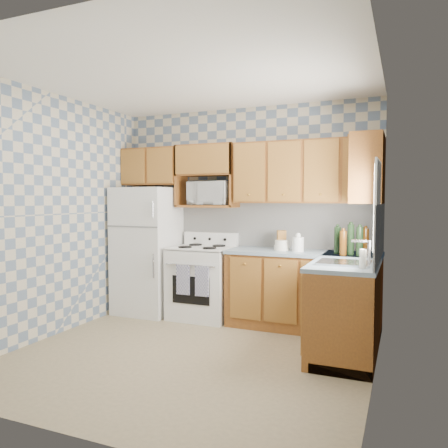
{
  "coord_description": "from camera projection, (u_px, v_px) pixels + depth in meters",
  "views": [
    {
      "loc": [
        1.92,
        -3.74,
        1.53
      ],
      "look_at": [
        0.05,
        0.75,
        1.25
      ],
      "focal_mm": 35.0,
      "sensor_mm": 36.0,
      "label": 1
    }
  ],
  "objects": [
    {
      "name": "floor",
      "position": [
        190.0,
        355.0,
        4.27
      ],
      "size": [
        3.4,
        3.4,
        0.0
      ],
      "primitive_type": "plane",
      "color": "#786A50",
      "rests_on": "ground"
    },
    {
      "name": "back_wall",
      "position": [
        245.0,
        213.0,
        5.67
      ],
      "size": [
        3.4,
        0.02,
        2.7
      ],
      "primitive_type": "cube",
      "color": "slate",
      "rests_on": "ground"
    },
    {
      "name": "right_wall",
      "position": [
        376.0,
        221.0,
        3.55
      ],
      "size": [
        0.02,
        3.2,
        2.7
      ],
      "primitive_type": "cube",
      "color": "slate",
      "rests_on": "ground"
    },
    {
      "name": "backsplash_back",
      "position": [
        275.0,
        225.0,
        5.52
      ],
      "size": [
        2.6,
        0.02,
        0.56
      ],
      "primitive_type": "cube",
      "color": "silver",
      "rests_on": "back_wall"
    },
    {
      "name": "backsplash_right",
      "position": [
        380.0,
        232.0,
        4.3
      ],
      "size": [
        0.02,
        1.6,
        0.56
      ],
      "primitive_type": "cube",
      "color": "silver",
      "rests_on": "right_wall"
    },
    {
      "name": "refrigerator",
      "position": [
        147.0,
        250.0,
        5.87
      ],
      "size": [
        0.75,
        0.7,
        1.68
      ],
      "primitive_type": "cube",
      "color": "white",
      "rests_on": "floor"
    },
    {
      "name": "stove_body",
      "position": [
        202.0,
        283.0,
        5.6
      ],
      "size": [
        0.76,
        0.65,
        0.9
      ],
      "primitive_type": "cube",
      "color": "white",
      "rests_on": "floor"
    },
    {
      "name": "cooktop",
      "position": [
        202.0,
        248.0,
        5.58
      ],
      "size": [
        0.76,
        0.65,
        0.02
      ],
      "primitive_type": "cube",
      "color": "silver",
      "rests_on": "stove_body"
    },
    {
      "name": "backguard",
      "position": [
        211.0,
        239.0,
        5.82
      ],
      "size": [
        0.76,
        0.08,
        0.17
      ],
      "primitive_type": "cube",
      "color": "white",
      "rests_on": "cooktop"
    },
    {
      "name": "dish_towel_left",
      "position": [
        183.0,
        280.0,
        5.32
      ],
      "size": [
        0.17,
        0.02,
        0.37
      ],
      "primitive_type": "cube",
      "color": "navy",
      "rests_on": "stove_body"
    },
    {
      "name": "dish_towel_right",
      "position": [
        202.0,
        281.0,
        5.22
      ],
      "size": [
        0.17,
        0.02,
        0.37
      ],
      "primitive_type": "cube",
      "color": "navy",
      "rests_on": "stove_body"
    },
    {
      "name": "base_cabinets_back",
      "position": [
        303.0,
        292.0,
        5.13
      ],
      "size": [
        1.75,
        0.6,
        0.88
      ],
      "primitive_type": "cube",
      "color": "brown",
      "rests_on": "floor"
    },
    {
      "name": "base_cabinets_right",
      "position": [
        348.0,
        306.0,
        4.45
      ],
      "size": [
        0.6,
        1.6,
        0.88
      ],
      "primitive_type": "cube",
      "color": "brown",
      "rests_on": "floor"
    },
    {
      "name": "countertop_back",
      "position": [
        303.0,
        253.0,
        5.1
      ],
      "size": [
        1.77,
        0.63,
        0.04
      ],
      "primitive_type": "cube",
      "color": "gray",
      "rests_on": "base_cabinets_back"
    },
    {
      "name": "countertop_right",
      "position": [
        348.0,
        261.0,
        4.42
      ],
      "size": [
        0.63,
        1.6,
        0.04
      ],
      "primitive_type": "cube",
      "color": "gray",
      "rests_on": "base_cabinets_right"
    },
    {
      "name": "upper_cabinets_back",
      "position": [
        306.0,
        172.0,
        5.17
      ],
      "size": [
        1.75,
        0.33,
        0.74
      ],
      "primitive_type": "cube",
      "color": "brown",
      "rests_on": "back_wall"
    },
    {
      "name": "upper_cabinets_fridge",
      "position": [
        153.0,
        167.0,
        5.98
      ],
      "size": [
        0.82,
        0.33,
        0.5
      ],
      "primitive_type": "cube",
      "color": "brown",
      "rests_on": "back_wall"
    },
    {
      "name": "upper_cabinets_right",
      "position": [
        368.0,
        169.0,
        4.73
      ],
      "size": [
        0.33,
        0.7,
        0.74
      ],
      "primitive_type": "cube",
      "color": "brown",
      "rests_on": "right_wall"
    },
    {
      "name": "microwave_shelf",
      "position": [
        207.0,
        206.0,
        5.69
      ],
      "size": [
        0.8,
        0.33,
        0.03
      ],
      "primitive_type": "cube",
      "color": "brown",
      "rests_on": "back_wall"
    },
    {
      "name": "microwave",
      "position": [
        211.0,
        193.0,
        5.69
      ],
      "size": [
        0.57,
        0.39,
        0.31
      ],
      "primitive_type": "imported",
      "rotation": [
        0.0,
        0.0,
        -0.03
      ],
      "color": "white",
      "rests_on": "microwave_shelf"
    },
    {
      "name": "sink",
      "position": [
        344.0,
        263.0,
        4.1
      ],
      "size": [
        0.48,
        0.4,
        0.03
      ],
      "primitive_type": "cube",
      "color": "#B7B7BC",
      "rests_on": "countertop_right"
    },
    {
      "name": "window",
      "position": [
        377.0,
        208.0,
        3.96
      ],
      "size": [
        0.02,
        0.66,
        0.86
      ],
      "primitive_type": "cube",
      "color": "silver",
      "rests_on": "right_wall"
    },
    {
      "name": "bottle_0",
      "position": [
        351.0,
        240.0,
        4.75
      ],
      "size": [
        0.07,
        0.07,
        0.33
      ],
      "primitive_type": "cylinder",
      "color": "black",
      "rests_on": "countertop_back"
    },
    {
      "name": "bottle_1",
      "position": [
        360.0,
        241.0,
        4.65
      ],
      "size": [
        0.07,
        0.07,
        0.31
      ],
      "primitive_type": "cylinder",
      "color": "black",
      "rests_on": "countertop_back"
    },
    {
      "name": "bottle_2",
      "position": [
        365.0,
        242.0,
        4.73
      ],
      "size": [
        0.07,
        0.07,
        0.29
      ],
      "primitive_type": "cylinder",
      "color": "#4C2809",
      "rests_on": "countertop_back"
    },
    {
      "name": "bottle_3",
      "position": [
        343.0,
        243.0,
        4.7
      ],
      "size": [
        0.07,
        0.07,
        0.27
      ],
      "primitive_type": "cylinder",
      "color": "#4C2809",
      "rests_on": "countertop_back"
    },
    {
      "name": "bottle_4",
      "position": [
        337.0,
        240.0,
        4.86
      ],
      "size": [
        0.07,
        0.07,
        0.3
      ],
      "primitive_type": "cylinder",
      "color": "black",
      "rests_on": "countertop_back"
    },
    {
      "name": "knife_block",
      "position": [
        281.0,
        240.0,
        5.29
      ],
      "size": [
        0.14,
        0.14,
        0.23
      ],
      "primitive_type": "cube",
      "rotation": [
        0.0,
        0.0,
        0.39
      ],
      "color": "brown",
      "rests_on": "countertop_back"
    },
    {
      "name": "electric_kettle",
      "position": [
        298.0,
        244.0,
        5.05
      ],
      "size": [
        0.13,
        0.13,
        0.17
      ],
      "primitive_type": "cylinder",
      "color": "white",
      "rests_on": "countertop_back"
    },
    {
      "name": "food_containers",
      "position": [
        282.0,
        245.0,
        5.19
      ],
      "size": [
        0.18,
        0.18,
        0.12
      ],
      "primitive_type": null,
      "color": "silver",
      "rests_on": "countertop_back"
    },
    {
      "name": "soap_bottle",
      "position": [
        363.0,
        259.0,
        3.81
      ],
      "size": [
        0.06,
        0.06,
        0.17
      ],
      "primitive_type": "cylinder",
      "color": "silver",
      "rests_on": "countertop_right"
    }
  ]
}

